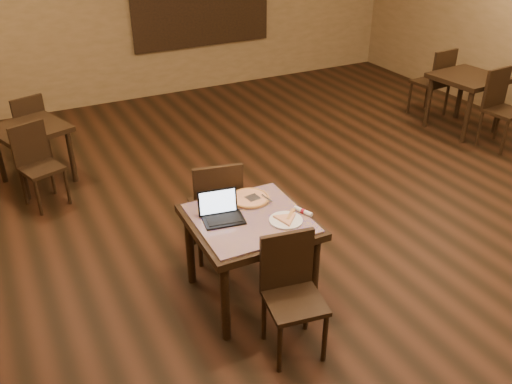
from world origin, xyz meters
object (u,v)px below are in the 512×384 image
pizza_pan (250,200)px  other_table_a (467,85)px  chair_main_near (291,287)px  other_table_a_chair_far (436,79)px  other_table_b_chair_far (28,126)px  other_table_a_chair_near (501,104)px  tiled_table (250,228)px  laptop (221,211)px  chair_main_far (217,205)px  other_table_b_chair_near (37,160)px  other_table_b (31,136)px

pizza_pan → other_table_a: (4.15, 1.61, -0.12)m
chair_main_near → pizza_pan: bearing=92.5°
other_table_a_chair_far → other_table_b_chair_far: other_table_a_chair_far is taller
other_table_a_chair_near → chair_main_near: bearing=-160.9°
tiled_table → laptop: bearing=155.0°
chair_main_far → other_table_a_chair_near: other_table_a_chair_near is taller
laptop → other_table_b_chair_near: laptop is taller
other_table_b_chair_near → laptop: bearing=-83.4°
laptop → other_table_b_chair_far: laptop is taller
laptop → other_table_a: (4.47, 1.75, -0.17)m
other_table_a → other_table_a_chair_far: 0.59m
other_table_a → laptop: bearing=-163.4°
laptop → other_table_a_chair_far: (4.48, 2.33, -0.25)m
chair_main_near → laptop: bearing=116.1°
other_table_a_chair_near → other_table_b: other_table_a_chair_near is taller
tiled_table → other_table_b: tiled_table is taller
tiled_table → other_table_a_chair_near: other_table_a_chair_near is taller
other_table_a → other_table_b: 5.64m
other_table_b_chair_far → chair_main_near: bearing=88.5°
other_table_b → other_table_b_chair_far: 0.52m
tiled_table → other_table_b_chair_far: size_ratio=1.07×
other_table_b → other_table_b_chair_near: 0.52m
chair_main_near → other_table_b_chair_near: 3.31m
tiled_table → chair_main_far: 0.62m
other_table_a_chair_near → other_table_a_chair_far: size_ratio=1.00×
chair_main_far → other_table_b_chair_near: 2.21m
chair_main_far → other_table_b_chair_near: chair_main_far is taller
other_table_a → other_table_b_chair_near: bearing=169.4°
chair_main_near → pizza_pan: size_ratio=2.70×
pizza_pan → other_table_b_chair_far: size_ratio=0.38×
other_table_a_chair_far → chair_main_near: bearing=30.9°
tiled_table → chair_main_near: 0.64m
laptop → pizza_pan: size_ratio=1.01×
other_table_a_chair_far → other_table_b: 5.57m
laptop → pizza_pan: 0.35m
chair_main_far → pizza_pan: 0.45m
chair_main_near → laptop: laptop is taller
chair_main_far → other_table_a_chair_near: 4.33m
pizza_pan → other_table_a: 4.45m
other_table_a_chair_near → other_table_b_chair_far: size_ratio=1.14×
other_table_b_chair_near → other_table_b_chair_far: (0.05, 1.04, 0.00)m
pizza_pan → other_table_b_chair_near: (-1.41, 2.18, -0.27)m
chair_main_near → other_table_b: chair_main_near is taller
tiled_table → chair_main_near: bearing=-87.3°
other_table_a → other_table_b_chair_far: other_table_b_chair_far is taller
other_table_b → chair_main_near: bearing=-88.8°
tiled_table → other_table_b_chair_near: bearing=119.5°
chair_main_near → chair_main_far: bearing=101.0°
other_table_a → other_table_b_chair_far: (-5.51, 1.61, -0.15)m
other_table_a_chair_far → chair_main_far: bearing=18.2°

